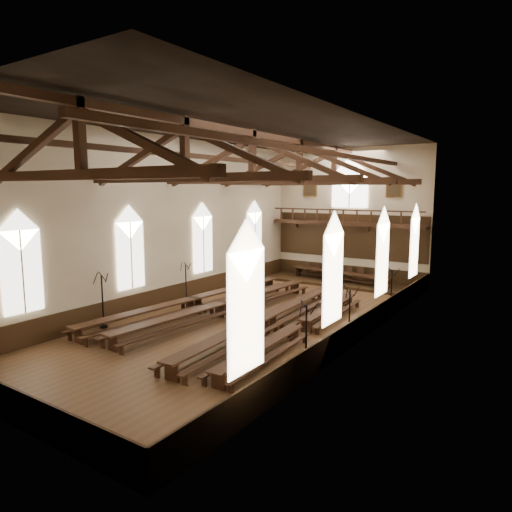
{
  "coord_description": "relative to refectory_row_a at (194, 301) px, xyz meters",
  "views": [
    {
      "loc": [
        13.22,
        -19.47,
        6.9
      ],
      "look_at": [
        -0.78,
        1.5,
        3.24
      ],
      "focal_mm": 32.0,
      "sensor_mm": 36.0,
      "label": 1
    }
  ],
  "objects": [
    {
      "name": "minstrels_gallery",
      "position": [
        3.86,
        12.93,
        3.31
      ],
      "size": [
        11.8,
        1.24,
        3.7
      ],
      "color": "#371D11",
      "rests_on": "room_walls"
    },
    {
      "name": "candelabrum_left_mid",
      "position": [
        -1.69,
        1.19,
        0.18
      ],
      "size": [
        0.68,
        0.78,
        2.54
      ],
      "color": "black",
      "rests_on": "ground"
    },
    {
      "name": "ground",
      "position": [
        3.86,
        0.27,
        -0.6
      ],
      "size": [
        26.0,
        26.0,
        0.0
      ],
      "primitive_type": "plane",
      "color": "brown",
      "rests_on": "ground"
    },
    {
      "name": "refectory_row_a",
      "position": [
        0.0,
        0.0,
        0.0
      ],
      "size": [
        2.31,
        15.15,
        0.82
      ],
      "color": "#371D11",
      "rests_on": "ground"
    },
    {
      "name": "roof_trusses",
      "position": [
        3.86,
        0.27,
        7.62
      ],
      "size": [
        11.7,
        25.7,
        2.8
      ],
      "color": "#371D11",
      "rests_on": "room_walls"
    },
    {
      "name": "refectory_row_d",
      "position": [
        7.24,
        -0.74,
        -0.08
      ],
      "size": [
        1.78,
        14.02,
        0.7
      ],
      "color": "#371D11",
      "rests_on": "ground"
    },
    {
      "name": "side_windows",
      "position": [
        3.86,
        0.27,
        3.14
      ],
      "size": [
        11.85,
        19.8,
        4.5
      ],
      "color": "white",
      "rests_on": "room_walls"
    },
    {
      "name": "room_walls",
      "position": [
        3.86,
        0.27,
        5.86
      ],
      "size": [
        26.0,
        26.0,
        26.0
      ],
      "color": "beige",
      "rests_on": "ground"
    },
    {
      "name": "wainscot_band",
      "position": [
        3.86,
        0.27,
        0.0
      ],
      "size": [
        12.0,
        26.0,
        1.2
      ],
      "color": "#352010",
      "rests_on": "ground"
    },
    {
      "name": "high_chairs",
      "position": [
        3.82,
        12.45,
        0.19
      ],
      "size": [
        6.78,
        0.48,
        1.1
      ],
      "color": "#371D11",
      "rests_on": "dais"
    },
    {
      "name": "candelabrum_right_near",
      "position": [
        9.41,
        -4.27,
        0.24
      ],
      "size": [
        0.8,
        0.84,
        2.77
      ],
      "color": "black",
      "rests_on": "ground"
    },
    {
      "name": "end_window",
      "position": [
        3.86,
        13.17,
        6.63
      ],
      "size": [
        2.8,
        0.12,
        3.8
      ],
      "color": "white",
      "rests_on": "room_walls"
    },
    {
      "name": "refectory_row_b",
      "position": [
        2.04,
        0.16,
        -0.01
      ],
      "size": [
        2.22,
        15.05,
        0.81
      ],
      "color": "#371D11",
      "rests_on": "ground"
    },
    {
      "name": "high_table",
      "position": [
        3.82,
        11.67,
        0.22
      ],
      "size": [
        7.93,
        1.9,
        0.74
      ],
      "color": "#371D11",
      "rests_on": "dais"
    },
    {
      "name": "refectory_row_c",
      "position": [
        5.41,
        -0.73,
        -0.01
      ],
      "size": [
        1.99,
        14.92,
        0.8
      ],
      "color": "#371D11",
      "rests_on": "ground"
    },
    {
      "name": "dais",
      "position": [
        3.82,
        11.67,
        -0.5
      ],
      "size": [
        11.4,
        2.86,
        0.19
      ],
      "primitive_type": "cube",
      "color": "#352010",
      "rests_on": "ground"
    },
    {
      "name": "candelabrum_right_mid",
      "position": [
        9.41,
        -0.01,
        0.18
      ],
      "size": [
        0.77,
        0.75,
        2.57
      ],
      "color": "black",
      "rests_on": "ground"
    },
    {
      "name": "candelabrum_left_near",
      "position": [
        -1.69,
        -4.94,
        0.27
      ],
      "size": [
        0.84,
        0.85,
        2.85
      ],
      "color": "black",
      "rests_on": "ground"
    },
    {
      "name": "portraits",
      "position": [
        3.86,
        13.17,
        6.5
      ],
      "size": [
        7.75,
        0.09,
        1.45
      ],
      "color": "brown",
      "rests_on": "room_walls"
    },
    {
      "name": "candelabrum_left_far",
      "position": [
        -1.69,
        7.61,
        0.11
      ],
      "size": [
        0.71,
        0.66,
        2.33
      ],
      "color": "black",
      "rests_on": "ground"
    },
    {
      "name": "candelabrum_right_far",
      "position": [
        9.41,
        6.15,
        0.18
      ],
      "size": [
        0.68,
        0.79,
        2.56
      ],
      "color": "black",
      "rests_on": "ground"
    }
  ]
}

